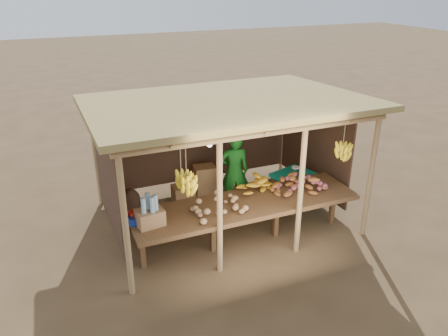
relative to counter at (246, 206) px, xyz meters
name	(u,v)px	position (x,y,z in m)	size (l,w,h in m)	color
ground	(224,217)	(0.00, 0.95, -0.74)	(60.00, 60.00, 0.00)	brown
stall_structure	(228,126)	(0.02, 0.80, 1.17)	(4.70, 3.50, 2.43)	#A48154
counter	(246,206)	(0.00, 0.00, 0.00)	(3.90, 1.05, 0.80)	brown
potato_heap	(221,202)	(-0.51, -0.13, 0.24)	(0.91, 0.55, 0.36)	tan
sweet_potato_heap	(300,180)	(1.09, 0.08, 0.24)	(0.97, 0.58, 0.36)	#A05E29
onion_heap	(303,181)	(1.12, 0.04, 0.24)	(0.87, 0.52, 0.36)	#A85163
banana_pile	(255,182)	(0.33, 0.34, 0.24)	(0.68, 0.41, 0.35)	gold
tomato_basin	(134,217)	(-1.86, 0.12, 0.14)	(0.34, 0.34, 0.18)	navy
bottle_box	(150,214)	(-1.65, -0.08, 0.26)	(0.44, 0.37, 0.51)	#9E7147
vendor	(234,171)	(0.35, 1.26, 0.05)	(0.58, 0.38, 1.58)	#176A1C
tarp_crate	(293,189)	(1.47, 0.87, -0.36)	(0.92, 0.85, 0.92)	brown
carton_stack	(198,185)	(-0.20, 1.89, -0.43)	(0.93, 0.36, 0.70)	#9E7147
burlap_sacks	(122,200)	(-1.75, 2.00, -0.52)	(0.73, 0.38, 0.51)	#4A3022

